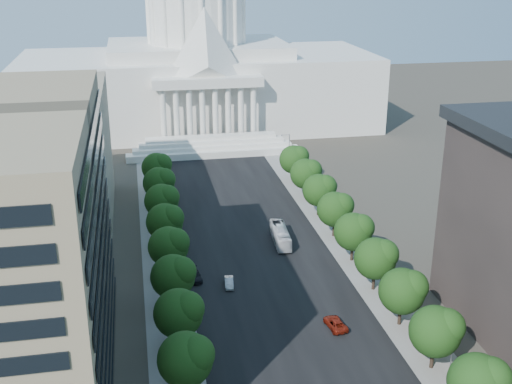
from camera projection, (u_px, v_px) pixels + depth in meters
road_asphalt at (247, 231)px, 141.02m from camera, size 30.00×260.00×0.01m
sidewalk_left at (160, 238)px, 137.66m from camera, size 8.00×260.00×0.02m
sidewalk_right at (330, 225)px, 144.39m from camera, size 8.00×260.00×0.02m
capitol at (198, 69)px, 221.40m from camera, size 120.00×56.00×73.00m
office_block_left_far at (17, 165)px, 136.50m from camera, size 38.00×52.00×30.00m
tree_l_c at (188, 358)px, 85.76m from camera, size 7.79×7.60×9.97m
tree_l_d at (181, 312)px, 96.81m from camera, size 7.79×7.60×9.97m
tree_l_e at (175, 275)px, 107.85m from camera, size 7.79×7.60×9.97m
tree_l_f at (170, 246)px, 118.90m from camera, size 7.79×7.60×9.97m
tree_l_g at (166, 221)px, 129.95m from camera, size 7.79×7.60×9.97m
tree_l_h at (163, 200)px, 140.99m from camera, size 7.79×7.60×9.97m
tree_l_i at (160, 182)px, 152.04m from camera, size 7.79×7.60×9.97m
tree_l_j at (158, 167)px, 163.08m from camera, size 7.79×7.60×9.97m
tree_r_b at (481, 381)px, 81.10m from camera, size 7.79×7.60×9.97m
tree_r_c at (438, 330)px, 92.14m from camera, size 7.79×7.60×9.97m
tree_r_d at (404, 290)px, 103.19m from camera, size 7.79×7.60×9.97m
tree_r_e at (377, 257)px, 114.23m from camera, size 7.79×7.60×9.97m
tree_r_f at (355, 231)px, 125.28m from camera, size 7.79×7.60×9.97m
tree_r_g at (336, 208)px, 136.33m from camera, size 7.79×7.60×9.97m
tree_r_h at (321, 189)px, 147.37m from camera, size 7.79×7.60×9.97m
tree_r_i at (307, 173)px, 158.42m from camera, size 7.79×7.60×9.97m
tree_r_j at (295, 159)px, 169.46m from camera, size 7.79×7.60×9.97m
streetlight_b at (450, 336)px, 91.90m from camera, size 2.61×0.44×9.00m
streetlight_c at (385, 259)px, 114.91m from camera, size 2.61×0.44×9.00m
streetlight_d at (342, 208)px, 137.92m from camera, size 2.61×0.44×9.00m
streetlight_e at (311, 172)px, 160.93m from camera, size 2.61×0.44×9.00m
streetlight_f at (287, 145)px, 183.95m from camera, size 2.61×0.44×9.00m
car_silver at (229, 283)px, 117.39m from camera, size 1.98×4.59×1.47m
car_red at (335, 324)px, 104.31m from camera, size 3.22×5.80×1.53m
car_dark_b at (195, 276)px, 119.75m from camera, size 2.75×5.64×1.58m
city_bus at (280, 235)px, 134.82m from camera, size 3.63×12.33×3.39m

